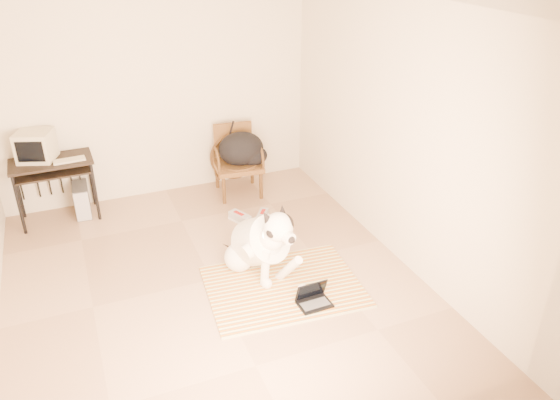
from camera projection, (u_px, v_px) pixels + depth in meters
floor at (212, 280)px, 5.60m from camera, size 4.50×4.50×0.00m
ceiling at (192, 3)px, 4.36m from camera, size 4.50×4.50×0.00m
wall_back at (155, 93)px, 6.83m from camera, size 4.50×0.00×4.50m
wall_front at (307, 300)px, 3.13m from camera, size 4.50×0.00×4.50m
wall_right at (390, 130)px, 5.66m from camera, size 0.00×4.50×4.50m
rug at (283, 286)px, 5.48m from camera, size 1.61×1.28×0.02m
dog at (261, 244)px, 5.54m from camera, size 0.65×1.19×0.91m
laptop at (313, 298)px, 5.21m from camera, size 0.32×0.24×0.22m
computer_desk at (52, 169)px, 6.44m from camera, size 0.94×0.54×0.77m
crt_monitor at (36, 146)px, 6.34m from camera, size 0.49×0.48×0.35m
desk_keyboard at (69, 160)px, 6.37m from camera, size 0.37×0.16×0.02m
pc_tower at (82, 200)px, 6.76m from camera, size 0.19×0.43×0.39m
rattan_chair at (237, 160)px, 7.21m from camera, size 0.65×0.63×0.90m
backpack at (243, 150)px, 7.10m from camera, size 0.62×0.49×0.44m
sneaker_left at (240, 218)px, 6.65m from camera, size 0.24×0.33×0.11m
sneaker_right at (263, 216)px, 6.71m from camera, size 0.24×0.28×0.09m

